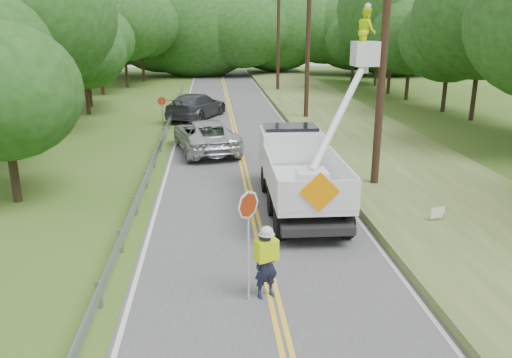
{
  "coord_description": "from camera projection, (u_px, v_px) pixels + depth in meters",
  "views": [
    {
      "loc": [
        -1.37,
        -9.65,
        6.36
      ],
      "look_at": [
        0.0,
        6.0,
        1.5
      ],
      "focal_mm": 35.33,
      "sensor_mm": 36.0,
      "label": 1
    }
  ],
  "objects": [
    {
      "name": "tall_grass_verge",
      "position": [
        384.0,
        154.0,
        25.05
      ],
      "size": [
        7.0,
        96.0,
        0.3
      ],
      "primitive_type": "cube",
      "color": "#495F2D",
      "rests_on": "ground"
    },
    {
      "name": "bucket_truck",
      "position": [
        301.0,
        158.0,
        18.65
      ],
      "size": [
        4.33,
        7.15,
        6.92
      ],
      "color": "black",
      "rests_on": "road"
    },
    {
      "name": "yard_sign",
      "position": [
        438.0,
        214.0,
        16.13
      ],
      "size": [
        0.5,
        0.16,
        0.74
      ],
      "color": "white",
      "rests_on": "ground"
    },
    {
      "name": "suv_silver",
      "position": [
        206.0,
        135.0,
        25.94
      ],
      "size": [
        3.86,
        6.36,
        1.65
      ],
      "primitive_type": "imported",
      "rotation": [
        0.0,
        0.0,
        3.34
      ],
      "color": "#BABDC2",
      "rests_on": "road"
    },
    {
      "name": "ground",
      "position": [
        280.0,
        323.0,
        11.17
      ],
      "size": [
        140.0,
        140.0,
        0.0
      ],
      "primitive_type": "plane",
      "color": "#315518",
      "rests_on": "ground"
    },
    {
      "name": "treeline_horizon",
      "position": [
        226.0,
        31.0,
        62.98
      ],
      "size": [
        57.87,
        14.55,
        11.86
      ],
      "color": "#1E3F0F",
      "rests_on": "ground"
    },
    {
      "name": "guardrail",
      "position": [
        159.0,
        146.0,
        24.86
      ],
      "size": [
        0.18,
        48.0,
        0.77
      ],
      "color": "gray",
      "rests_on": "ground"
    },
    {
      "name": "flagger",
      "position": [
        266.0,
        259.0,
        11.94
      ],
      "size": [
        1.05,
        0.67,
        2.76
      ],
      "color": "#191E33",
      "rests_on": "road"
    },
    {
      "name": "suv_darkgrey",
      "position": [
        196.0,
        106.0,
        34.99
      ],
      "size": [
        4.69,
        6.45,
        1.73
      ],
      "primitive_type": "imported",
      "rotation": [
        0.0,
        0.0,
        2.71
      ],
      "color": "#3C3E45",
      "rests_on": "road"
    },
    {
      "name": "stop_sign_permanent",
      "position": [
        162.0,
        111.0,
        28.96
      ],
      "size": [
        0.48,
        0.19,
        2.36
      ],
      "color": "gray",
      "rests_on": "ground"
    },
    {
      "name": "utility_poles",
      "position": [
        333.0,
        45.0,
        26.23
      ],
      "size": [
        1.6,
        43.3,
        10.0
      ],
      "color": "black",
      "rests_on": "ground"
    },
    {
      "name": "treeline_left",
      "position": [
        89.0,
        31.0,
        37.79
      ],
      "size": [
        11.04,
        56.53,
        10.96
      ],
      "color": "#332319",
      "rests_on": "ground"
    },
    {
      "name": "treeline_right",
      "position": [
        464.0,
        23.0,
        34.16
      ],
      "size": [
        11.83,
        52.34,
        12.15
      ],
      "color": "#332319",
      "rests_on": "ground"
    },
    {
      "name": "road",
      "position": [
        242.0,
        160.0,
        24.49
      ],
      "size": [
        7.2,
        96.0,
        0.03
      ],
      "color": "#4B4B4E",
      "rests_on": "ground"
    }
  ]
}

